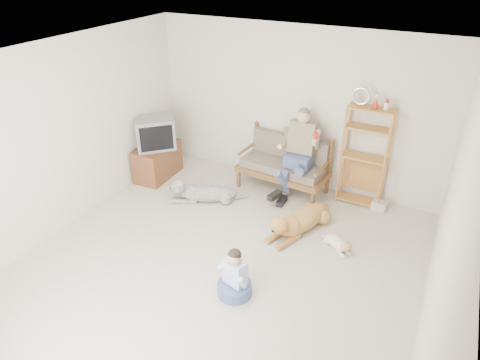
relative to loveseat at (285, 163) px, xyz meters
The scene contains 16 objects.
floor 2.47m from the loveseat, 89.62° to the right, with size 5.50×5.50×0.00m, color silver.
ceiling 3.28m from the loveseat, 89.62° to the right, with size 5.50×5.50×0.00m, color white.
wall_back 0.92m from the loveseat, 87.18° to the left, with size 5.00×5.00×0.00m, color beige.
wall_left 3.58m from the loveseat, 135.72° to the right, with size 5.50×5.50×0.00m, color beige.
wall_right 3.60m from the loveseat, 43.91° to the right, with size 5.50×5.50×0.00m, color beige.
loveseat is the anchor object (origin of this frame).
man 0.40m from the loveseat, 41.18° to the right, with size 0.57×0.82×1.33m.
etagere 1.33m from the loveseat, ahead, with size 0.73×0.32×1.93m.
book_stack 1.69m from the loveseat, ahead, with size 0.23×0.16×0.14m, color beige.
tv_stand 2.31m from the loveseat, 163.77° to the right, with size 0.54×0.92×0.60m.
crt_tv 2.31m from the loveseat, 162.76° to the right, with size 0.83×0.83×0.54m.
wall_outlet 1.29m from the loveseat, 165.78° to the left, with size 0.12×0.02×0.08m, color silver.
golden_retriever 1.34m from the loveseat, 58.42° to the right, with size 0.68×1.42×0.45m.
shaggy_dog 1.49m from the loveseat, 135.58° to the right, with size 1.19×0.74×0.40m.
terrier 1.88m from the loveseat, 43.22° to the right, with size 0.51×0.40×0.22m.
child 2.72m from the loveseat, 80.62° to the right, with size 0.42×0.42×0.67m.
Camera 1 is at (2.26, -3.70, 3.77)m, focal length 32.00 mm.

